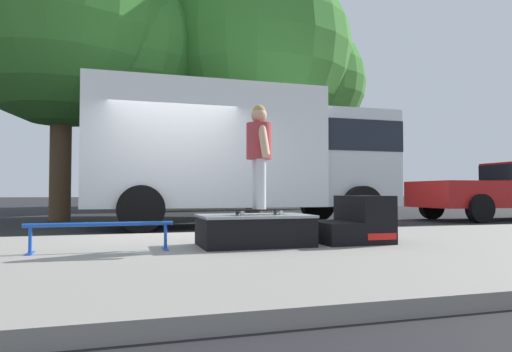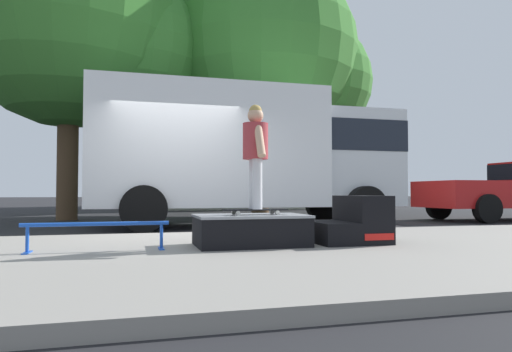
# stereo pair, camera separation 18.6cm
# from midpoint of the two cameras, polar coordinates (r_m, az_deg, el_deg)

# --- Properties ---
(ground_plane) EXTENTS (140.00, 140.00, 0.00)m
(ground_plane) POSITION_cam_midpoint_polar(r_m,az_deg,el_deg) (8.02, -8.53, -7.48)
(ground_plane) COLOR black
(sidewalk_slab) EXTENTS (50.00, 5.00, 0.12)m
(sidewalk_slab) POSITION_cam_midpoint_polar(r_m,az_deg,el_deg) (5.06, -4.56, -10.02)
(sidewalk_slab) COLOR gray
(sidewalk_slab) RESTS_ON ground
(skate_box) EXTENTS (1.33, 0.84, 0.37)m
(skate_box) POSITION_cam_midpoint_polar(r_m,az_deg,el_deg) (5.56, 0.31, -6.61)
(skate_box) COLOR black
(skate_box) RESTS_ON sidewalk_slab
(kicker_ramp) EXTENTS (0.89, 0.86, 0.60)m
(kicker_ramp) POSITION_cam_midpoint_polar(r_m,az_deg,el_deg) (6.06, 12.76, -5.72)
(kicker_ramp) COLOR black
(kicker_ramp) RESTS_ON sidewalk_slab
(grind_rail) EXTENTS (1.55, 0.28, 0.32)m
(grind_rail) POSITION_cam_midpoint_polar(r_m,az_deg,el_deg) (5.32, -18.23, -6.28)
(grind_rail) COLOR blue
(grind_rail) RESTS_ON sidewalk_slab
(skateboard) EXTENTS (0.79, 0.26, 0.07)m
(skateboard) POSITION_cam_midpoint_polar(r_m,az_deg,el_deg) (5.55, 0.89, -4.25)
(skateboard) COLOR black
(skateboard) RESTS_ON skate_box
(skater_kid) EXTENTS (0.31, 0.65, 1.27)m
(skater_kid) POSITION_cam_midpoint_polar(r_m,az_deg,el_deg) (5.58, 0.89, 3.57)
(skater_kid) COLOR silver
(skater_kid) RESTS_ON skateboard
(box_truck) EXTENTS (6.91, 2.63, 3.05)m
(box_truck) POSITION_cam_midpoint_polar(r_m,az_deg,el_deg) (10.52, -0.38, 3.08)
(box_truck) COLOR white
(box_truck) RESTS_ON ground
(street_tree_main) EXTENTS (6.93, 6.30, 8.38)m
(street_tree_main) POSITION_cam_midpoint_polar(r_m,az_deg,el_deg) (15.45, 2.23, 14.05)
(street_tree_main) COLOR brown
(street_tree_main) RESTS_ON ground
(street_tree_neighbour) EXTENTS (6.85, 6.23, 8.79)m
(street_tree_neighbour) POSITION_cam_midpoint_polar(r_m,az_deg,el_deg) (14.36, -20.28, 17.33)
(street_tree_neighbour) COLOR brown
(street_tree_neighbour) RESTS_ON ground
(house_behind) EXTENTS (9.54, 8.23, 8.40)m
(house_behind) POSITION_cam_midpoint_polar(r_m,az_deg,el_deg) (24.17, -1.82, 6.23)
(house_behind) COLOR beige
(house_behind) RESTS_ON ground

